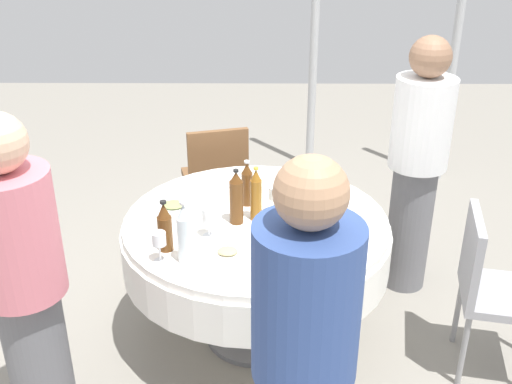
{
  "coord_description": "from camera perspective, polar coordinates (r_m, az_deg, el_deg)",
  "views": [
    {
      "loc": [
        -0.02,
        2.77,
        2.26
      ],
      "look_at": [
        0.0,
        0.0,
        0.89
      ],
      "focal_mm": 43.25,
      "sensor_mm": 36.0,
      "label": 1
    }
  ],
  "objects": [
    {
      "name": "bottle_brown_south",
      "position": [
        3.25,
        -0.83,
        0.71
      ],
      "size": [
        0.06,
        0.06,
        0.25
      ],
      "color": "#593314",
      "rests_on": "dining_table"
    },
    {
      "name": "plate_rear",
      "position": [
        3.27,
        -7.64,
        -1.39
      ],
      "size": [
        0.26,
        0.26,
        0.04
      ],
      "color": "white",
      "rests_on": "dining_table"
    },
    {
      "name": "wine_glass_south",
      "position": [
        3.15,
        1.76,
        -0.21
      ],
      "size": [
        0.07,
        0.07,
        0.15
      ],
      "color": "white",
      "rests_on": "dining_table"
    },
    {
      "name": "chair_right",
      "position": [
        3.27,
        20.72,
        -7.8
      ],
      "size": [
        0.47,
        0.47,
        0.87
      ],
      "rotation": [
        0.0,
        0.0,
        1.37
      ],
      "color": "#99999E",
      "rests_on": "ground_plane"
    },
    {
      "name": "dining_table",
      "position": [
        3.23,
        -0.0,
        -4.82
      ],
      "size": [
        1.38,
        1.38,
        0.74
      ],
      "color": "white",
      "rests_on": "ground_plane"
    },
    {
      "name": "wine_glass_left",
      "position": [
        2.75,
        8.07,
        -5.21
      ],
      "size": [
        0.07,
        0.07,
        0.14
      ],
      "color": "white",
      "rests_on": "dining_table"
    },
    {
      "name": "tent_pole_secondary",
      "position": [
        5.26,
        5.45,
        14.8
      ],
      "size": [
        0.07,
        0.07,
        2.45
      ],
      "primitive_type": "cylinder",
      "color": "#B2B5B7",
      "rests_on": "ground_plane"
    },
    {
      "name": "person_mid",
      "position": [
        3.7,
        14.67,
        2.52
      ],
      "size": [
        0.34,
        0.34,
        1.56
      ],
      "rotation": [
        0.0,
        0.0,
        2.08
      ],
      "color": "slate",
      "rests_on": "ground_plane"
    },
    {
      "name": "wine_glass_east",
      "position": [
        2.96,
        -4.44,
        -2.31
      ],
      "size": [
        0.06,
        0.06,
        0.15
      ],
      "color": "white",
      "rests_on": "dining_table"
    },
    {
      "name": "plate_outer",
      "position": [
        2.85,
        -2.64,
        -5.73
      ],
      "size": [
        0.21,
        0.21,
        0.04
      ],
      "color": "white",
      "rests_on": "dining_table"
    },
    {
      "name": "bottle_brown_near",
      "position": [
        3.06,
        -1.83,
        -0.57
      ],
      "size": [
        0.07,
        0.07,
        0.29
      ],
      "color": "#593314",
      "rests_on": "dining_table"
    },
    {
      "name": "person_far",
      "position": [
        2.1,
        4.39,
        -16.26
      ],
      "size": [
        0.34,
        0.34,
        1.6
      ],
      "rotation": [
        0.0,
        0.0,
        0.13
      ],
      "color": "#26262B",
      "rests_on": "ground_plane"
    },
    {
      "name": "person_near",
      "position": [
        2.66,
        -20.59,
        -8.39
      ],
      "size": [
        0.34,
        0.34,
        1.56
      ],
      "rotation": [
        0.0,
        0.0,
        -0.9
      ],
      "color": "slate",
      "rests_on": "ground_plane"
    },
    {
      "name": "chair_west",
      "position": [
        4.19,
        -3.72,
        1.65
      ],
      "size": [
        0.49,
        0.49,
        0.87
      ],
      "rotation": [
        0.0,
        0.0,
        3.41
      ],
      "color": "brown",
      "rests_on": "ground_plane"
    },
    {
      "name": "bottle_brown_far",
      "position": [
        2.87,
        -8.43,
        -3.26
      ],
      "size": [
        0.07,
        0.07,
        0.25
      ],
      "color": "#593314",
      "rests_on": "dining_table"
    },
    {
      "name": "plate_north",
      "position": [
        3.35,
        5.67,
        -0.57
      ],
      "size": [
        0.26,
        0.26,
        0.04
      ],
      "color": "white",
      "rests_on": "dining_table"
    },
    {
      "name": "ground_plane",
      "position": [
        3.57,
        -0.0,
        -12.98
      ],
      "size": [
        10.0,
        10.0,
        0.0
      ],
      "primitive_type": "plane",
      "color": "gray"
    },
    {
      "name": "wine_glass_right",
      "position": [
        2.95,
        6.47,
        -2.7
      ],
      "size": [
        0.06,
        0.06,
        0.14
      ],
      "color": "white",
      "rests_on": "dining_table"
    },
    {
      "name": "wine_glass_west",
      "position": [
        2.79,
        -8.97,
        -4.42
      ],
      "size": [
        0.06,
        0.06,
        0.15
      ],
      "color": "white",
      "rests_on": "dining_table"
    },
    {
      "name": "plate_east",
      "position": [
        3.51,
        -4.14,
        0.71
      ],
      "size": [
        0.21,
        0.21,
        0.02
      ],
      "color": "white",
      "rests_on": "dining_table"
    },
    {
      "name": "fork_near",
      "position": [
        2.74,
        3.5,
        -7.4
      ],
      "size": [
        0.05,
        0.18,
        0.0
      ],
      "primitive_type": "cube",
      "rotation": [
        0.0,
        0.0,
        1.35
      ],
      "color": "silver",
      "rests_on": "dining_table"
    },
    {
      "name": "bottle_clear_left",
      "position": [
        2.76,
        -6.61,
        -3.89
      ],
      "size": [
        0.07,
        0.07,
        0.3
      ],
      "color": "silver",
      "rests_on": "dining_table"
    },
    {
      "name": "tent_pole_main",
      "position": [
        5.23,
        18.09,
        13.55
      ],
      "size": [
        0.07,
        0.07,
        2.44
      ],
      "primitive_type": "cylinder",
      "color": "#B2B5B7",
      "rests_on": "ground_plane"
    },
    {
      "name": "bottle_amber_mid",
      "position": [
        3.09,
        0.02,
        -0.29
      ],
      "size": [
        0.06,
        0.06,
        0.29
      ],
      "color": "#8C5619",
      "rests_on": "dining_table"
    },
    {
      "name": "bottle_green_west",
      "position": [
        2.87,
        2.97,
        -2.46
      ],
      "size": [
        0.06,
        0.06,
        0.3
      ],
      "color": "#2D6B38",
      "rests_on": "dining_table"
    }
  ]
}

